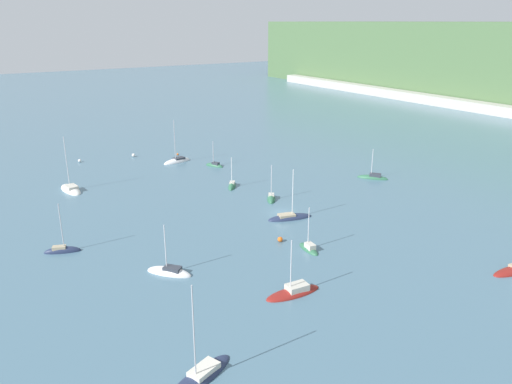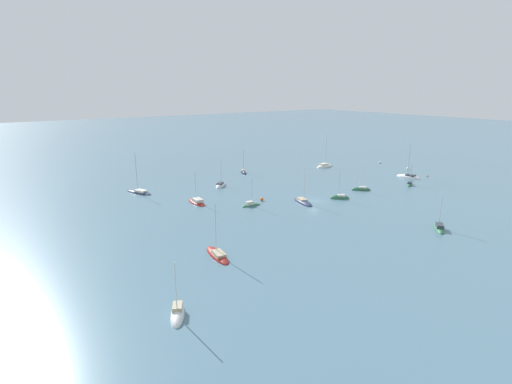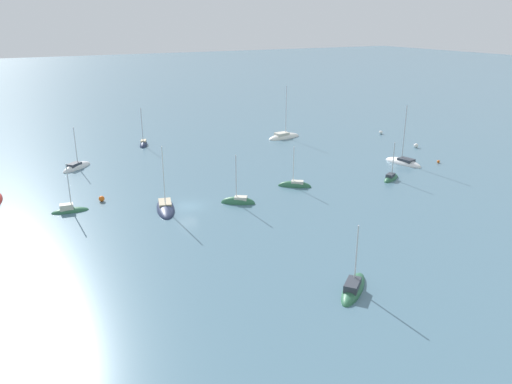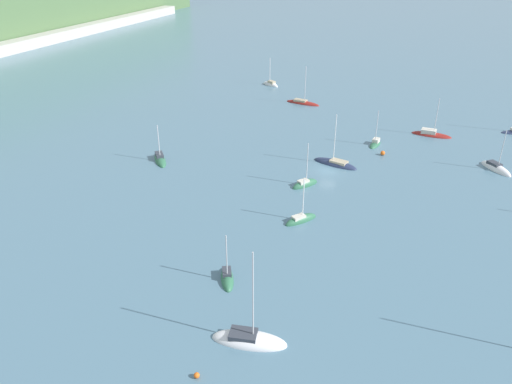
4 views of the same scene
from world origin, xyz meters
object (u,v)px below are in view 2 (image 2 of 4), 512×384
sailboat_0 (197,202)px  sailboat_12 (221,186)px  sailboat_3 (217,255)px  sailboat_5 (303,202)px  mooring_buoy_1 (428,176)px  sailboat_2 (410,185)px  sailboat_11 (340,198)px  sailboat_4 (325,166)px  sailboat_6 (139,193)px  sailboat_7 (251,205)px  mooring_buoy_0 (408,168)px  sailboat_8 (361,190)px  mooring_buoy_2 (380,162)px  sailboat_13 (243,173)px  sailboat_9 (178,315)px  sailboat_1 (409,177)px  mooring_buoy_3 (262,199)px  sailboat_10 (439,228)px

sailboat_0 → sailboat_12: (-13.34, -11.21, -0.06)m
sailboat_0 → sailboat_3: bearing=162.8°
sailboat_5 → mooring_buoy_1: sailboat_5 is taller
sailboat_2 → sailboat_11: (26.66, -1.72, -0.02)m
sailboat_2 → sailboat_11: size_ratio=0.85×
sailboat_4 → sailboat_6: 64.99m
sailboat_7 → sailboat_11: (-21.54, 7.72, -0.08)m
mooring_buoy_0 → sailboat_6: bearing=-15.2°
sailboat_8 → mooring_buoy_2: 42.63m
sailboat_4 → sailboat_7: (47.92, 23.73, 0.06)m
sailboat_13 → sailboat_9: bearing=-18.2°
sailboat_1 → sailboat_5: (44.74, 1.51, -0.01)m
sailboat_4 → sailboat_7: sailboat_4 is taller
sailboat_4 → mooring_buoy_1: size_ratio=22.70×
sailboat_5 → mooring_buoy_0: 55.83m
sailboat_4 → sailboat_11: bearing=-137.2°
sailboat_4 → mooring_buoy_3: 48.40m
sailboat_11 → mooring_buoy_3: 19.48m
sailboat_3 → sailboat_6: sailboat_6 is taller
sailboat_3 → mooring_buoy_3: (-25.41, -22.14, 0.32)m
sailboat_7 → sailboat_11: bearing=-12.5°
sailboat_10 → sailboat_11: 26.50m
sailboat_7 → sailboat_10: size_ratio=0.99×
sailboat_5 → sailboat_10: (-9.15, 29.19, 0.04)m
sailboat_10 → sailboat_12: sailboat_12 is taller
sailboat_6 → mooring_buoy_3: (-21.67, 24.67, 0.30)m
sailboat_2 → sailboat_7: bearing=141.7°
mooring_buoy_1 → mooring_buoy_3: bearing=-8.1°
mooring_buoy_1 → mooring_buoy_2: bearing=-106.3°
sailboat_12 → sailboat_10: bearing=-113.4°
sailboat_4 → sailboat_5: bearing=-148.7°
sailboat_9 → sailboat_12: bearing=173.3°
sailboat_13 → mooring_buoy_3: 32.95m
sailboat_2 → mooring_buoy_0: size_ratio=7.71×
sailboat_5 → sailboat_9: (45.41, 27.62, 0.04)m
sailboat_7 → sailboat_8: size_ratio=1.01×
sailboat_7 → mooring_buoy_1: sailboat_7 is taller
sailboat_10 → sailboat_7: bearing=82.3°
sailboat_8 → mooring_buoy_2: size_ratio=9.42×
sailboat_3 → sailboat_4: size_ratio=0.78×
sailboat_11 → sailboat_2: bearing=-149.4°
sailboat_11 → sailboat_13: (2.39, -39.32, 0.02)m
sailboat_12 → mooring_buoy_0: bearing=-55.4°
sailboat_4 → mooring_buoy_0: (-18.96, 19.86, 0.34)m
sailboat_1 → sailboat_7: sailboat_1 is taller
sailboat_2 → sailboat_3: (68.95, 10.68, -0.01)m
sailboat_2 → sailboat_12: bearing=118.3°
mooring_buoy_1 → sailboat_9: bearing=15.4°
sailboat_6 → mooring_buoy_2: (-86.01, 9.96, 0.27)m
mooring_buoy_3 → sailboat_10: bearing=114.2°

